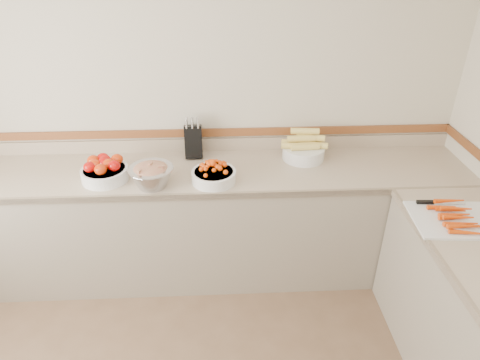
{
  "coord_description": "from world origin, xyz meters",
  "views": [
    {
      "loc": [
        0.23,
        -0.99,
        2.36
      ],
      "look_at": [
        0.35,
        1.35,
        1.0
      ],
      "focal_mm": 32.0,
      "sensor_mm": 36.0,
      "label": 1
    }
  ],
  "objects_px": {
    "knife_block": "(193,141)",
    "tomato_bowl": "(104,170)",
    "cutting_board": "(455,218)",
    "corn_bowl": "(304,149)",
    "cherry_tomato_bowl": "(214,174)",
    "rhubarb_bowl": "(151,175)"
  },
  "relations": [
    {
      "from": "corn_bowl",
      "to": "knife_block",
      "type": "bearing_deg",
      "value": 174.72
    },
    {
      "from": "knife_block",
      "to": "cutting_board",
      "type": "distance_m",
      "value": 1.8
    },
    {
      "from": "tomato_bowl",
      "to": "rhubarb_bowl",
      "type": "distance_m",
      "value": 0.35
    },
    {
      "from": "knife_block",
      "to": "cherry_tomato_bowl",
      "type": "height_order",
      "value": "knife_block"
    },
    {
      "from": "tomato_bowl",
      "to": "corn_bowl",
      "type": "xyz_separation_m",
      "value": [
        1.4,
        0.25,
        0.0
      ]
    },
    {
      "from": "corn_bowl",
      "to": "rhubarb_bowl",
      "type": "xyz_separation_m",
      "value": [
        -1.07,
        -0.35,
        0.01
      ]
    },
    {
      "from": "knife_block",
      "to": "rhubarb_bowl",
      "type": "distance_m",
      "value": 0.5
    },
    {
      "from": "tomato_bowl",
      "to": "cherry_tomato_bowl",
      "type": "bearing_deg",
      "value": -5.02
    },
    {
      "from": "corn_bowl",
      "to": "cherry_tomato_bowl",
      "type": "bearing_deg",
      "value": -154.91
    },
    {
      "from": "tomato_bowl",
      "to": "corn_bowl",
      "type": "distance_m",
      "value": 1.42
    },
    {
      "from": "cherry_tomato_bowl",
      "to": "corn_bowl",
      "type": "bearing_deg",
      "value": 25.09
    },
    {
      "from": "cherry_tomato_bowl",
      "to": "cutting_board",
      "type": "bearing_deg",
      "value": -20.69
    },
    {
      "from": "tomato_bowl",
      "to": "cutting_board",
      "type": "bearing_deg",
      "value": -15.53
    },
    {
      "from": "knife_block",
      "to": "tomato_bowl",
      "type": "distance_m",
      "value": 0.67
    },
    {
      "from": "cherry_tomato_bowl",
      "to": "knife_block",
      "type": "bearing_deg",
      "value": 111.17
    },
    {
      "from": "knife_block",
      "to": "tomato_bowl",
      "type": "xyz_separation_m",
      "value": [
        -0.59,
        -0.32,
        -0.05
      ]
    },
    {
      "from": "corn_bowl",
      "to": "rhubarb_bowl",
      "type": "distance_m",
      "value": 1.13
    },
    {
      "from": "rhubarb_bowl",
      "to": "cutting_board",
      "type": "distance_m",
      "value": 1.87
    },
    {
      "from": "knife_block",
      "to": "corn_bowl",
      "type": "xyz_separation_m",
      "value": [
        0.81,
        -0.08,
        -0.05
      ]
    },
    {
      "from": "tomato_bowl",
      "to": "cherry_tomato_bowl",
      "type": "xyz_separation_m",
      "value": [
        0.74,
        -0.06,
        -0.02
      ]
    },
    {
      "from": "cherry_tomato_bowl",
      "to": "rhubarb_bowl",
      "type": "xyz_separation_m",
      "value": [
        -0.41,
        -0.04,
        0.03
      ]
    },
    {
      "from": "tomato_bowl",
      "to": "cutting_board",
      "type": "height_order",
      "value": "tomato_bowl"
    }
  ]
}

